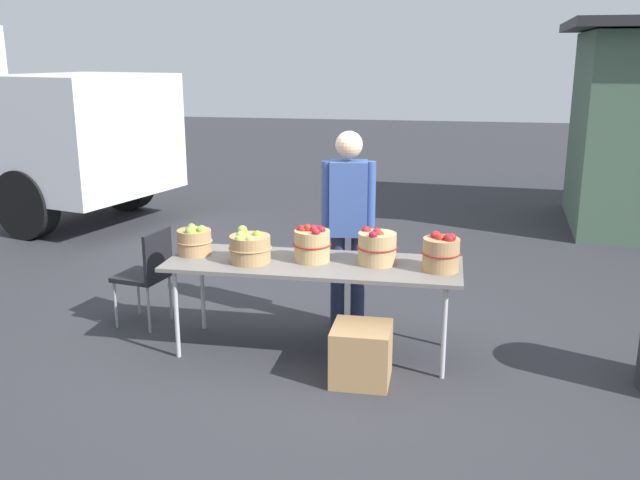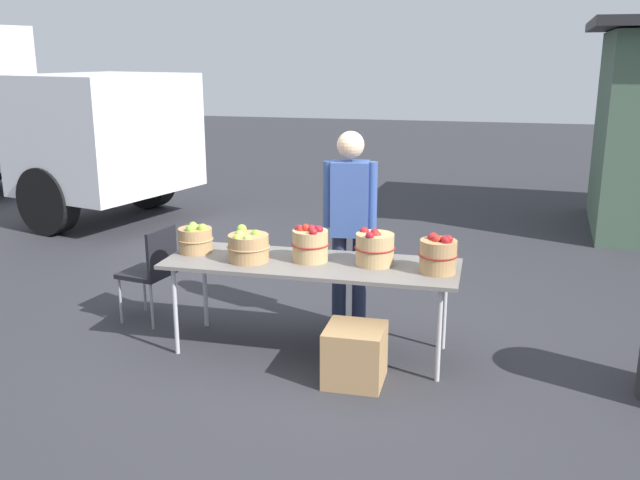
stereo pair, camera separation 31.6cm
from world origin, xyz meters
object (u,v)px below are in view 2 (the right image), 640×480
object	(u,v)px
apple_basket_red_1	(375,248)
apple_basket_red_2	(438,254)
produce_crate	(355,355)
apple_basket_green_0	(195,239)
apple_basket_red_0	(310,244)
folding_chair	(153,267)
apple_basket_green_1	(248,247)
market_table	(311,267)
vendor_adult	(350,215)

from	to	relation	value
apple_basket_red_1	apple_basket_red_2	bearing A→B (deg)	-9.65
produce_crate	apple_basket_red_1	bearing A→B (deg)	84.45
apple_basket_green_0	apple_basket_red_0	bearing A→B (deg)	-0.95
apple_basket_red_0	apple_basket_red_2	world-z (taller)	apple_basket_red_2
folding_chair	produce_crate	bearing A→B (deg)	79.30
apple_basket_green_1	apple_basket_red_2	distance (m)	1.47
apple_basket_red_2	folding_chair	world-z (taller)	apple_basket_red_2
apple_basket_green_0	produce_crate	bearing A→B (deg)	-19.29
apple_basket_green_0	apple_basket_red_1	size ratio (longest dim) A/B	0.93
apple_basket_green_1	market_table	bearing A→B (deg)	9.26
apple_basket_red_1	folding_chair	world-z (taller)	apple_basket_red_1
apple_basket_red_1	vendor_adult	world-z (taller)	vendor_adult
apple_basket_green_1	vendor_adult	bearing A→B (deg)	43.30
market_table	apple_basket_red_0	xyz separation A→B (m)	(-0.02, 0.03, 0.18)
folding_chair	produce_crate	distance (m)	2.12
market_table	apple_basket_green_0	size ratio (longest dim) A/B	7.84
market_table	apple_basket_green_0	bearing A→B (deg)	177.06
market_table	apple_basket_red_0	size ratio (longest dim) A/B	7.68
apple_basket_red_2	vendor_adult	world-z (taller)	vendor_adult
apple_basket_red_2	produce_crate	xyz separation A→B (m)	(-0.54, -0.42, -0.68)
apple_basket_green_0	folding_chair	xyz separation A→B (m)	(-0.53, 0.25, -0.35)
apple_basket_red_1	apple_basket_red_0	bearing A→B (deg)	-178.07
apple_basket_green_0	apple_basket_red_0	distance (m)	0.97
apple_basket_red_2	vendor_adult	size ratio (longest dim) A/B	0.18
apple_basket_red_1	produce_crate	world-z (taller)	apple_basket_red_1
produce_crate	apple_basket_green_1	bearing A→B (deg)	158.25
apple_basket_red_1	folding_chair	xyz separation A→B (m)	(-2.01, 0.25, -0.37)
apple_basket_green_0	apple_basket_red_2	world-z (taller)	apple_basket_red_2
apple_basket_green_1	apple_basket_red_2	bearing A→B (deg)	1.87
apple_basket_green_1	apple_basket_red_1	size ratio (longest dim) A/B	1.07
apple_basket_green_1	folding_chair	distance (m)	1.16
apple_basket_green_0	apple_basket_red_2	xyz separation A→B (m)	(1.97, -0.08, 0.03)
apple_basket_green_0	apple_basket_red_1	xyz separation A→B (m)	(1.48, 0.00, 0.02)
apple_basket_red_0	produce_crate	size ratio (longest dim) A/B	0.71
apple_basket_green_0	apple_basket_red_2	distance (m)	1.97
apple_basket_green_0	apple_basket_red_2	size ratio (longest dim) A/B	0.97
market_table	apple_basket_red_2	distance (m)	1.00
market_table	apple_basket_green_1	size ratio (longest dim) A/B	6.82
folding_chair	produce_crate	world-z (taller)	folding_chair
apple_basket_red_0	vendor_adult	distance (m)	0.58
apple_basket_green_0	produce_crate	xyz separation A→B (m)	(1.43, -0.50, -0.65)
apple_basket_red_2	apple_basket_red_1	bearing A→B (deg)	170.35
apple_basket_green_0	vendor_adult	size ratio (longest dim) A/B	0.17
folding_chair	produce_crate	size ratio (longest dim) A/B	2.04
apple_basket_red_1	produce_crate	distance (m)	0.84
apple_basket_red_0	produce_crate	distance (m)	0.95
apple_basket_red_0	produce_crate	bearing A→B (deg)	-46.57
apple_basket_green_1	apple_basket_green_0	bearing A→B (deg)	165.45
market_table	apple_basket_green_0	xyz separation A→B (m)	(-0.99, 0.05, 0.15)
apple_basket_red_2	folding_chair	size ratio (longest dim) A/B	0.35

